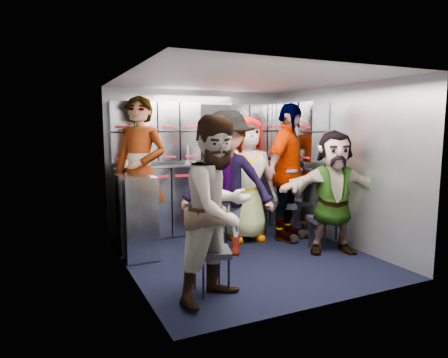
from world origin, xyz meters
name	(u,v)px	position (x,y,z in m)	size (l,w,h in m)	color
floor	(245,255)	(0.00, 0.00, 0.00)	(3.00, 3.00, 0.00)	black
wall_back	(199,160)	(0.00, 1.50, 1.05)	(2.80, 0.04, 2.10)	gray
wall_left	(127,177)	(-1.40, 0.00, 1.05)	(0.04, 3.00, 2.10)	gray
wall_right	(338,165)	(1.40, 0.00, 1.05)	(0.04, 3.00, 2.10)	gray
ceiling	(246,80)	(0.00, 0.00, 2.10)	(2.80, 3.00, 0.02)	silver
cart_bank_back	(205,198)	(0.00, 1.29, 0.49)	(2.68, 0.38, 0.99)	#8F939D
cart_bank_left	(137,216)	(-1.19, 0.56, 0.49)	(0.38, 0.76, 0.99)	#8F939D
counter	(204,164)	(0.00, 1.29, 1.01)	(2.68, 0.42, 0.03)	silver
locker_bank_back	(203,131)	(0.00, 1.35, 1.49)	(2.68, 0.28, 0.82)	#8F939D
locker_bank_right	(299,131)	(1.25, 0.70, 1.49)	(0.28, 1.00, 0.82)	#8F939D
right_cabinet	(301,199)	(1.25, 0.60, 0.50)	(0.28, 1.20, 1.00)	#8F939D
coffee_niche	(212,133)	(0.18, 1.41, 1.47)	(0.46, 0.16, 0.84)	black
red_latch_strip	(210,174)	(0.00, 1.09, 0.88)	(2.60, 0.02, 0.03)	maroon
jump_seat_near_left	(211,254)	(-0.79, -0.80, 0.37)	(0.43, 0.42, 0.42)	black
jump_seat_mid_left	(221,222)	(-0.16, 0.36, 0.35)	(0.40, 0.39, 0.40)	black
jump_seat_center	(240,207)	(0.35, 0.81, 0.42)	(0.41, 0.39, 0.48)	black
jump_seat_mid_right	(280,206)	(0.86, 0.56, 0.43)	(0.54, 0.52, 0.49)	black
jump_seat_near_right	(323,221)	(1.05, -0.16, 0.36)	(0.43, 0.41, 0.41)	black
attendant_standing	(140,173)	(-1.05, 0.89, 0.98)	(0.71, 0.47, 1.95)	black
attendant_arc_a	(219,209)	(-0.79, -0.98, 0.84)	(0.81, 0.63, 1.67)	black
attendant_arc_b	(227,183)	(-0.16, 0.18, 0.88)	(1.13, 0.65, 1.75)	black
attendant_arc_c	(246,179)	(0.35, 0.63, 0.85)	(0.83, 0.54, 1.70)	black
attendant_arc_d	(288,172)	(0.86, 0.38, 0.94)	(1.10, 0.46, 1.88)	black
attendant_arc_e	(334,192)	(1.05, -0.34, 0.76)	(1.41, 0.45, 1.53)	black
bottle_left	(187,154)	(-0.29, 1.24, 1.17)	(0.06, 0.06, 0.28)	white
bottle_mid	(216,153)	(0.17, 1.24, 1.17)	(0.07, 0.07, 0.28)	white
bottle_right	(254,153)	(0.81, 1.24, 1.16)	(0.07, 0.07, 0.25)	white
cup_left	(125,163)	(-1.17, 1.23, 1.08)	(0.08, 0.08, 0.10)	#CCBB90
cup_right	(278,157)	(1.25, 1.23, 1.08)	(0.08, 0.08, 0.11)	#CCBB90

